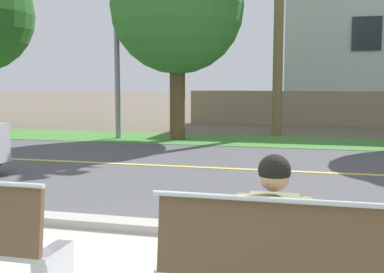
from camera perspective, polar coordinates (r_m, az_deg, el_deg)
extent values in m
plane|color=#665B4C|center=(10.91, 6.24, -2.58)|extent=(140.00, 140.00, 0.00)
cube|color=#ADA89E|center=(5.49, -1.76, -11.21)|extent=(44.00, 0.30, 0.11)
cube|color=#515156|center=(9.45, 5.03, -3.97)|extent=(52.00, 8.00, 0.01)
cube|color=#E0CC4C|center=(9.45, 5.03, -3.94)|extent=(48.00, 0.14, 0.01)
cube|color=#478438|center=(14.02, 7.95, -0.53)|extent=(48.00, 2.80, 0.02)
cube|color=silver|center=(3.41, 10.80, -16.05)|extent=(1.70, 0.44, 0.05)
cube|color=brown|center=(3.13, 10.72, -12.59)|extent=(1.63, 0.12, 0.52)
cylinder|color=silver|center=(3.04, 10.83, -7.66)|extent=(1.70, 0.04, 0.04)
cylinder|color=black|center=(3.57, 8.55, -13.52)|extent=(0.15, 0.42, 0.15)
cylinder|color=black|center=(3.56, 11.52, -13.64)|extent=(0.15, 0.42, 0.15)
cube|color=#6B7047|center=(3.32, 9.88, -11.46)|extent=(0.34, 0.20, 0.52)
cylinder|color=#6B7047|center=(3.35, 6.17, -10.86)|extent=(0.09, 0.09, 0.46)
cylinder|color=#6B7047|center=(3.32, 13.68, -11.15)|extent=(0.09, 0.09, 0.46)
sphere|color=tan|center=(3.23, 10.03, -4.80)|extent=(0.21, 0.21, 0.21)
sphere|color=black|center=(3.22, 10.04, -4.11)|extent=(0.22, 0.22, 0.22)
cylinder|color=gray|center=(14.71, -9.24, 14.07)|extent=(0.16, 0.16, 7.33)
cylinder|color=brown|center=(14.15, -1.79, 4.61)|extent=(0.47, 0.47, 2.48)
sphere|color=#33752D|center=(14.32, -1.83, 15.60)|extent=(3.97, 3.97, 3.97)
cube|color=gray|center=(19.50, 18.89, 3.21)|extent=(13.00, 0.36, 1.40)
cube|color=#232833|center=(19.58, 20.56, 11.70)|extent=(1.10, 0.06, 1.30)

